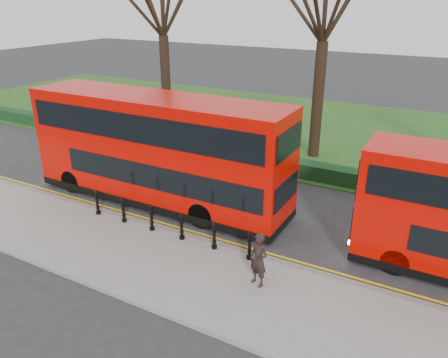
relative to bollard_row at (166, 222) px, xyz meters
The scene contains 11 objects.
ground 1.50m from the bollard_row, 91.89° to the left, with size 120.00×120.00×0.00m, color #28282B.
pavement 1.75m from the bollard_row, 91.55° to the right, with size 60.00×4.00×0.15m, color gray.
kerb 0.67m from the bollard_row, 97.25° to the left, with size 60.00×0.25×0.16m, color slate.
grass_verge 16.36m from the bollard_row, 90.16° to the left, with size 60.00×18.00×0.06m, color #254E1A.
hedge 8.15m from the bollard_row, 90.31° to the left, with size 60.00×0.90×0.80m, color black.
yellow_line_outer 0.92m from the bollard_row, 93.92° to the left, with size 60.00×0.10×0.01m, color yellow.
yellow_line_inner 1.07m from the bollard_row, 93.00° to the left, with size 60.00×0.10×0.01m, color yellow.
tree_left 15.78m from the bollard_row, 125.33° to the left, with size 7.14×7.14×11.15m.
bollard_row is the anchor object (origin of this frame).
bus_lead 3.68m from the bollard_row, 130.82° to the left, with size 11.69×2.68×4.65m.
pedestrian 4.42m from the bollard_row, 14.88° to the right, with size 0.64×0.42×1.76m, color black.
Camera 1 is at (8.79, -12.80, 8.41)m, focal length 35.00 mm.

